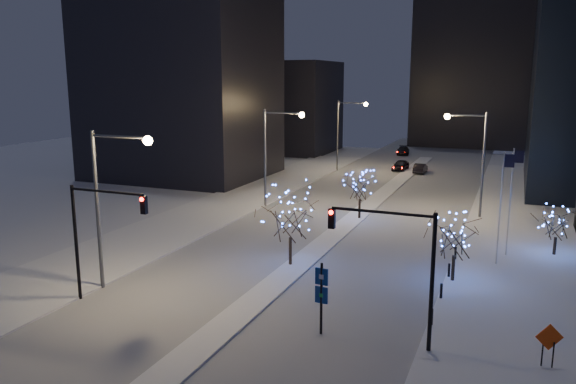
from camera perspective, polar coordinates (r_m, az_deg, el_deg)
The scene contains 25 objects.
ground at distance 31.20m, azimuth -6.22°, elevation -13.37°, with size 160.00×160.00×0.00m, color silver.
road at distance 62.73m, azimuth 9.11°, elevation -0.69°, with size 20.00×130.00×0.02m, color #9EA2AC.
median at distance 57.96m, azimuth 7.98°, elevation -1.60°, with size 2.00×80.00×0.15m, color silver.
east_sidewalk at distance 46.67m, azimuth 23.01°, elevation -5.64°, with size 10.00×90.00×0.15m, color silver.
west_sidewalk at distance 54.24m, azimuth -9.24°, elevation -2.54°, with size 8.00×90.00×0.15m, color silver.
filler_west_near at distance 77.06m, azimuth -10.73°, elevation 10.48°, with size 22.00×18.00×24.00m, color black.
filler_west_far at distance 102.90m, azimuth -0.52°, elevation 8.65°, with size 18.00×16.00×16.00m, color black.
horizon_block at distance 117.33m, azimuth 19.04°, elevation 14.74°, with size 24.00×14.00×42.00m, color black.
street_lamp_w_near at distance 35.68m, azimuth -17.64°, elevation 0.31°, with size 4.40×0.56×10.00m.
street_lamp_w_mid at distance 56.91m, azimuth -1.38°, elevation 4.84°, with size 4.40×0.56×10.00m.
street_lamp_w_far at distance 80.34m, azimuth 5.81°, elevation 6.72°, with size 4.40×0.56×10.00m.
street_lamp_east at distance 55.32m, azimuth 18.35°, elevation 4.01°, with size 3.90×0.56×10.00m.
traffic_signal_west at distance 34.25m, azimuth -18.95°, elevation -3.21°, with size 5.26×0.43×7.00m.
traffic_signal_east at distance 27.52m, azimuth 11.31°, elevation -6.34°, with size 5.26×0.43×7.00m.
flagpoles at distance 42.86m, azimuth 21.35°, elevation -0.45°, with size 1.35×2.60×8.00m.
bollards at distance 37.14m, azimuth 15.69°, elevation -8.60°, with size 0.16×12.16×0.90m.
car_near at distance 82.65m, azimuth 11.36°, elevation 2.67°, with size 1.78×4.42×1.51m, color black.
car_mid at distance 80.99m, azimuth 13.29°, elevation 2.36°, with size 1.44×4.13×1.36m, color black.
car_far at distance 99.94m, azimuth 11.61°, elevation 4.13°, with size 2.00×4.93×1.43m, color black.
holiday_tree_median_near at distance 39.05m, azimuth 0.24°, elevation -2.25°, with size 5.04×5.04×5.70m.
holiday_tree_median_far at distance 52.76m, azimuth 7.33°, elevation 0.58°, with size 4.25×4.25×4.53m.
holiday_tree_plaza_near at distance 37.67m, azimuth 16.61°, elevation -4.23°, with size 3.71×3.71×4.68m.
holiday_tree_plaza_far at distance 46.07m, azimuth 25.66°, elevation -2.76°, with size 4.20×4.20×3.93m.
wayfinding_sign at distance 29.25m, azimuth 3.42°, elevation -10.00°, with size 0.69×0.14×3.87m.
construction_sign at distance 28.78m, azimuth 24.98°, elevation -13.57°, with size 1.21×0.47×2.09m.
Camera 1 is at (13.68, -24.81, 13.07)m, focal length 35.00 mm.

